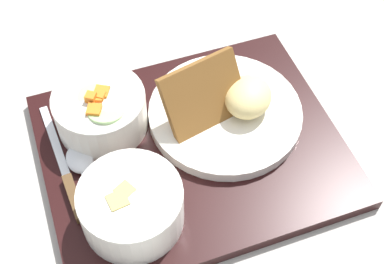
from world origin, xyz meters
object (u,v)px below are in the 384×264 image
object	(u,v)px
bowl_soup	(131,205)
knife	(68,181)
plate_main	(227,109)
spoon	(84,171)
bowl_salad	(100,109)

from	to	relation	value
bowl_soup	knife	size ratio (longest dim) A/B	0.64
plate_main	knife	world-z (taller)	plate_main
spoon	bowl_soup	bearing A→B (deg)	-156.91
knife	spoon	xyz separation A→B (m)	(0.02, 0.00, 0.00)
bowl_soup	knife	bearing A→B (deg)	122.95
bowl_salad	spoon	world-z (taller)	bowl_salad
bowl_soup	spoon	bearing A→B (deg)	109.85
bowl_soup	plate_main	world-z (taller)	plate_main
bowl_salad	spoon	distance (m)	0.08
bowl_salad	knife	xyz separation A→B (m)	(-0.07, -0.07, -0.03)
bowl_soup	knife	distance (m)	0.10
bowl_salad	plate_main	bearing A→B (deg)	-22.31
plate_main	knife	xyz separation A→B (m)	(-0.23, -0.00, -0.01)
bowl_salad	knife	world-z (taller)	bowl_salad
bowl_salad	bowl_soup	world-z (taller)	bowl_salad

